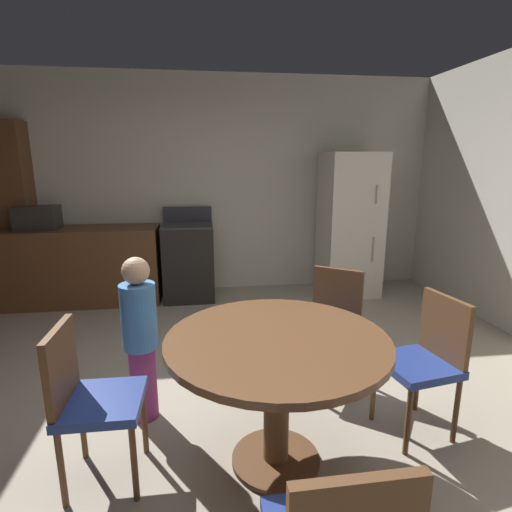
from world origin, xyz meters
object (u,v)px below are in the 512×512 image
(oven_range, at_px, (189,261))
(chair_east, at_px, (427,356))
(refrigerator, at_px, (350,225))
(person_child, at_px, (140,336))
(chair_west, at_px, (88,395))
(chair_northeast, at_px, (332,320))
(microwave, at_px, (38,218))
(dining_table, at_px, (277,365))

(oven_range, bearing_deg, chair_east, -61.36)
(refrigerator, bearing_deg, oven_range, 178.47)
(refrigerator, xyz_separation_m, chair_east, (-0.51, -2.70, -0.38))
(person_child, bearing_deg, chair_west, -76.72)
(oven_range, height_order, chair_east, oven_range)
(chair_east, distance_m, chair_northeast, 0.74)
(chair_east, bearing_deg, chair_northeast, -67.76)
(refrigerator, distance_m, microwave, 3.69)
(refrigerator, relative_size, chair_east, 2.02)
(microwave, distance_m, chair_northeast, 3.55)
(oven_range, relative_size, refrigerator, 0.62)
(chair_west, bearing_deg, refrigerator, 50.08)
(refrigerator, bearing_deg, chair_west, -130.53)
(oven_range, bearing_deg, chair_west, -98.38)
(microwave, bearing_deg, oven_range, 0.12)
(dining_table, relative_size, person_child, 1.08)
(dining_table, bearing_deg, chair_northeast, 54.16)
(chair_east, bearing_deg, oven_range, -71.04)
(oven_range, distance_m, dining_table, 2.97)
(chair_east, bearing_deg, refrigerator, -110.33)
(person_child, bearing_deg, microwave, 154.85)
(dining_table, bearing_deg, chair_west, 179.39)
(oven_range, xyz_separation_m, chair_northeast, (1.11, -2.13, 0.03))
(microwave, distance_m, person_child, 2.83)
(refrigerator, distance_m, person_child, 3.26)
(chair_east, distance_m, person_child, 1.78)
(chair_west, relative_size, chair_east, 1.00)
(refrigerator, bearing_deg, microwave, 179.22)
(refrigerator, xyz_separation_m, chair_west, (-2.44, -2.85, -0.38))
(oven_range, bearing_deg, refrigerator, -1.53)
(dining_table, height_order, chair_northeast, chair_northeast)
(chair_east, height_order, person_child, person_child)
(refrigerator, xyz_separation_m, microwave, (-3.69, 0.05, 0.15))
(person_child, bearing_deg, chair_northeast, 44.93)
(oven_range, xyz_separation_m, dining_table, (0.54, -2.92, 0.13))
(refrigerator, distance_m, chair_east, 2.77)
(microwave, bearing_deg, dining_table, -52.68)
(chair_northeast, relative_size, person_child, 0.80)
(chair_west, height_order, chair_northeast, same)
(oven_range, relative_size, dining_table, 0.93)
(refrigerator, relative_size, chair_west, 2.02)
(oven_range, bearing_deg, person_child, -95.64)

